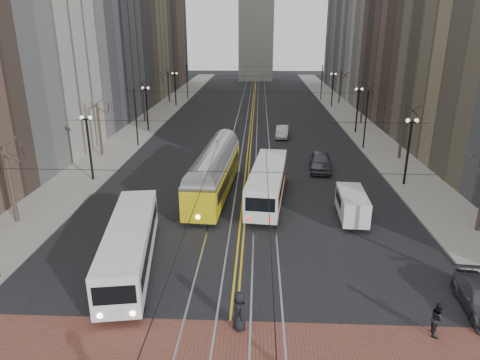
# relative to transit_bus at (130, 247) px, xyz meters

# --- Properties ---
(ground) EXTENTS (260.00, 260.00, 0.00)m
(ground) POSITION_rel_transit_bus_xyz_m (6.02, -3.47, -1.33)
(ground) COLOR black
(ground) RESTS_ON ground
(sidewalk_left) EXTENTS (5.00, 140.00, 0.15)m
(sidewalk_left) POSITION_rel_transit_bus_xyz_m (-8.98, 41.53, -1.26)
(sidewalk_left) COLOR gray
(sidewalk_left) RESTS_ON ground
(sidewalk_right) EXTENTS (5.00, 140.00, 0.15)m
(sidewalk_right) POSITION_rel_transit_bus_xyz_m (21.02, 41.53, -1.26)
(sidewalk_right) COLOR gray
(sidewalk_right) RESTS_ON ground
(streetcar_rails) EXTENTS (4.80, 130.00, 0.02)m
(streetcar_rails) POSITION_rel_transit_bus_xyz_m (6.02, 41.53, -1.33)
(streetcar_rails) COLOR gray
(streetcar_rails) RESTS_ON ground
(centre_lines) EXTENTS (0.42, 130.00, 0.01)m
(centre_lines) POSITION_rel_transit_bus_xyz_m (6.02, 41.53, -1.33)
(centre_lines) COLOR gold
(centre_lines) RESTS_ON ground
(lamp_posts) EXTENTS (27.60, 57.20, 5.60)m
(lamp_posts) POSITION_rel_transit_bus_xyz_m (6.02, 25.28, 1.47)
(lamp_posts) COLOR black
(lamp_posts) RESTS_ON ground
(street_trees) EXTENTS (31.68, 53.28, 5.60)m
(street_trees) POSITION_rel_transit_bus_xyz_m (6.02, 31.78, 1.47)
(street_trees) COLOR #382D23
(street_trees) RESTS_ON ground
(trolley_wires) EXTENTS (25.96, 120.00, 6.60)m
(trolley_wires) POSITION_rel_transit_bus_xyz_m (6.02, 31.37, 2.44)
(trolley_wires) COLOR black
(trolley_wires) RESTS_ON ground
(transit_bus) EXTENTS (3.89, 10.89, 2.67)m
(transit_bus) POSITION_rel_transit_bus_xyz_m (0.00, 0.00, 0.00)
(transit_bus) COLOR silver
(transit_bus) RESTS_ON ground
(streetcar) EXTENTS (3.38, 13.41, 3.13)m
(streetcar) POSITION_rel_transit_bus_xyz_m (3.52, 11.75, 0.23)
(streetcar) COLOR gold
(streetcar) RESTS_ON ground
(rear_bus) EXTENTS (3.49, 10.88, 2.79)m
(rear_bus) POSITION_rel_transit_bus_xyz_m (7.82, 10.41, 0.06)
(rear_bus) COLOR silver
(rear_bus) RESTS_ON ground
(cargo_van) EXTENTS (1.97, 4.66, 2.03)m
(cargo_van) POSITION_rel_transit_bus_xyz_m (13.70, 7.14, -0.32)
(cargo_van) COLOR silver
(cargo_van) RESTS_ON ground
(sedan_grey) EXTENTS (2.50, 5.18, 1.70)m
(sedan_grey) POSITION_rel_transit_bus_xyz_m (13.02, 18.53, -0.48)
(sedan_grey) COLOR #45484E
(sedan_grey) RESTS_ON ground
(sedan_silver) EXTENTS (1.90, 4.44, 1.42)m
(sedan_silver) POSITION_rel_transit_bus_xyz_m (10.02, 31.85, -0.62)
(sedan_silver) COLOR #B8BBC1
(sedan_silver) RESTS_ON ground
(pedestrian_a) EXTENTS (0.89, 1.07, 1.88)m
(pedestrian_a) POSITION_rel_transit_bus_xyz_m (6.32, -4.97, -0.38)
(pedestrian_a) COLOR black
(pedestrian_a) RESTS_ON crosswalk_band
(pedestrian_c) EXTENTS (0.78, 0.90, 1.60)m
(pedestrian_c) POSITION_rel_transit_bus_xyz_m (15.03, -4.97, -0.52)
(pedestrian_c) COLOR black
(pedestrian_c) RESTS_ON crosswalk_band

